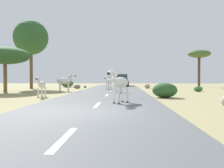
{
  "coord_description": "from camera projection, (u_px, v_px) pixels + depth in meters",
  "views": [
    {
      "loc": [
        1.56,
        -8.7,
        1.27
      ],
      "look_at": [
        0.46,
        13.28,
        0.69
      ],
      "focal_mm": 38.57,
      "sensor_mm": 36.0,
      "label": 1
    }
  ],
  "objects": [
    {
      "name": "zebra_3",
      "position": [
        65.0,
        81.0,
        21.74
      ],
      "size": [
        1.65,
        0.92,
        1.64
      ],
      "rotation": [
        0.0,
        0.0,
        5.1
      ],
      "color": "silver",
      "rests_on": "ground_plane"
    },
    {
      "name": "bush_2",
      "position": [
        165.0,
        90.0,
        15.27
      ],
      "size": [
        1.58,
        1.42,
        0.95
      ],
      "primitive_type": "ellipsoid",
      "color": "#2D5628",
      "rests_on": "ground_plane"
    },
    {
      "name": "rock_0",
      "position": [
        77.0,
        87.0,
        27.96
      ],
      "size": [
        0.82,
        0.58,
        0.47
      ],
      "primitive_type": "ellipsoid",
      "color": "gray",
      "rests_on": "ground_plane"
    },
    {
      "name": "rock_4",
      "position": [
        85.0,
        87.0,
        30.17
      ],
      "size": [
        0.38,
        0.33,
        0.28
      ],
      "primitive_type": "ellipsoid",
      "color": "gray",
      "rests_on": "ground_plane"
    },
    {
      "name": "road",
      "position": [
        91.0,
        112.0,
        8.78
      ],
      "size": [
        6.0,
        64.0,
        0.05
      ],
      "primitive_type": "cube",
      "color": "#56595B",
      "rests_on": "ground_plane"
    },
    {
      "name": "bush_1",
      "position": [
        198.0,
        89.0,
        21.98
      ],
      "size": [
        0.8,
        0.72,
        0.48
      ],
      "primitive_type": "ellipsoid",
      "color": "#386633",
      "rests_on": "ground_plane"
    },
    {
      "name": "car_0",
      "position": [
        121.0,
        81.0,
        35.36
      ],
      "size": [
        2.12,
        4.39,
        1.74
      ],
      "rotation": [
        0.0,
        0.0,
        3.17
      ],
      "color": "red",
      "rests_on": "road"
    },
    {
      "name": "ground_plane",
      "position": [
        81.0,
        112.0,
        8.79
      ],
      "size": [
        90.0,
        90.0,
        0.0
      ],
      "primitive_type": "plane",
      "color": "#998E60"
    },
    {
      "name": "zebra_1",
      "position": [
        120.0,
        83.0,
        11.54
      ],
      "size": [
        1.14,
        1.54,
        1.62
      ],
      "rotation": [
        0.0,
        0.0,
        2.57
      ],
      "color": "silver",
      "rests_on": "road"
    },
    {
      "name": "tree_3",
      "position": [
        31.0,
        38.0,
        27.89
      ],
      "size": [
        3.98,
        3.98,
        7.93
      ],
      "color": "brown",
      "rests_on": "ground_plane"
    },
    {
      "name": "zebra_0",
      "position": [
        108.0,
        82.0,
        24.45
      ],
      "size": [
        0.79,
        1.36,
        1.36
      ],
      "rotation": [
        0.0,
        0.0,
        2.73
      ],
      "color": "silver",
      "rests_on": "road"
    },
    {
      "name": "bush_4",
      "position": [
        67.0,
        84.0,
        32.16
      ],
      "size": [
        1.65,
        1.48,
        0.99
      ],
      "primitive_type": "ellipsoid",
      "color": "#4C7038",
      "rests_on": "ground_plane"
    },
    {
      "name": "zebra_2",
      "position": [
        118.0,
        82.0,
        19.65
      ],
      "size": [
        1.35,
        1.14,
        1.48
      ],
      "rotation": [
        0.0,
        0.0,
        0.91
      ],
      "color": "silver",
      "rests_on": "road"
    },
    {
      "name": "lane_markings",
      "position": [
        87.0,
        115.0,
        7.78
      ],
      "size": [
        0.16,
        56.0,
        0.01
      ],
      "color": "silver",
      "rests_on": "road"
    },
    {
      "name": "tree_2",
      "position": [
        5.0,
        56.0,
        20.64
      ],
      "size": [
        4.23,
        4.23,
        3.92
      ],
      "color": "brown",
      "rests_on": "ground_plane"
    },
    {
      "name": "tree_0",
      "position": [
        199.0,
        55.0,
        33.41
      ],
      "size": [
        3.09,
        3.09,
        5.14
      ],
      "color": "#4C3823",
      "rests_on": "ground_plane"
    },
    {
      "name": "rock_1",
      "position": [
        147.0,
        86.0,
        28.63
      ],
      "size": [
        0.71,
        0.74,
        0.56
      ],
      "primitive_type": "ellipsoid",
      "color": "#A89E8C",
      "rests_on": "ground_plane"
    },
    {
      "name": "zebra_4",
      "position": [
        41.0,
        85.0,
        15.66
      ],
      "size": [
        0.42,
        1.45,
        1.37
      ],
      "rotation": [
        0.0,
        0.0,
        3.09
      ],
      "color": "silver",
      "rests_on": "ground_plane"
    }
  ]
}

